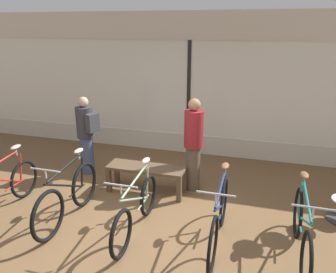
# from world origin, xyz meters

# --- Properties ---
(ground_plane) EXTENTS (24.00, 24.00, 0.00)m
(ground_plane) POSITION_xyz_m (0.00, 0.00, 0.00)
(ground_plane) COLOR brown
(shop_back_wall) EXTENTS (12.00, 0.08, 3.20)m
(shop_back_wall) POSITION_xyz_m (0.00, 3.27, 1.64)
(shop_back_wall) COLOR beige
(shop_back_wall) RESTS_ON ground_plane
(bicycle_far_left) EXTENTS (0.46, 1.69, 1.02)m
(bicycle_far_left) POSITION_xyz_m (-2.29, -0.14, 0.37)
(bicycle_far_left) COLOR black
(bicycle_far_left) RESTS_ON ground_plane
(bicycle_left) EXTENTS (0.46, 1.74, 1.06)m
(bicycle_left) POSITION_xyz_m (-1.13, -0.08, 0.40)
(bicycle_left) COLOR black
(bicycle_left) RESTS_ON ground_plane
(bicycle_center) EXTENTS (0.46, 1.73, 1.01)m
(bicycle_center) POSITION_xyz_m (0.00, -0.09, 0.37)
(bicycle_center) COLOR black
(bicycle_center) RESTS_ON ground_plane
(bicycle_right) EXTENTS (0.46, 1.81, 1.05)m
(bicycle_right) POSITION_xyz_m (1.18, -0.05, 0.41)
(bicycle_right) COLOR black
(bicycle_right) RESTS_ON ground_plane
(bicycle_far_right) EXTENTS (0.46, 1.80, 1.04)m
(bicycle_far_right) POSITION_xyz_m (2.24, -0.04, 0.40)
(bicycle_far_right) COLOR black
(bicycle_far_right) RESTS_ON ground_plane
(display_bench) EXTENTS (1.40, 0.44, 0.50)m
(display_bench) POSITION_xyz_m (-0.28, 1.11, 0.41)
(display_bench) COLOR brown
(display_bench) RESTS_ON ground_plane
(customer_near_rack) EXTENTS (0.44, 0.44, 1.71)m
(customer_near_rack) POSITION_xyz_m (0.50, 1.46, 0.90)
(customer_near_rack) COLOR brown
(customer_near_rack) RESTS_ON ground_plane
(customer_by_window) EXTENTS (0.55, 0.45, 1.59)m
(customer_by_window) POSITION_xyz_m (-1.69, 1.56, 0.86)
(customer_by_window) COLOR #424C6B
(customer_by_window) RESTS_ON ground_plane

